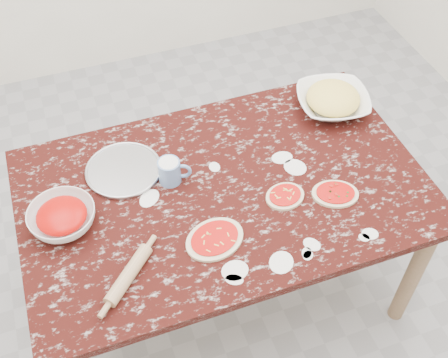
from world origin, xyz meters
TOP-DOWN VIEW (x-y plane):
  - ground at (0.00, 0.00)m, footprint 4.00×4.00m
  - worktable at (0.00, 0.00)m, footprint 1.60×1.00m
  - pizza_tray at (-0.35, 0.22)m, footprint 0.35×0.35m
  - sauce_bowl at (-0.62, 0.03)m, footprint 0.25×0.25m
  - cheese_bowl at (0.62, 0.28)m, footprint 0.38×0.38m
  - flour_mug at (-0.19, 0.11)m, footprint 0.13×0.09m
  - pizza_left at (-0.12, -0.23)m, footprint 0.26×0.23m
  - pizza_mid at (0.21, -0.13)m, footprint 0.18×0.16m
  - pizza_right at (0.40, -0.18)m, footprint 0.22×0.19m
  - rolling_pin at (-0.45, -0.28)m, footprint 0.21×0.21m

SIDE VIEW (x-z plane):
  - ground at x=0.00m, z-range 0.00..0.00m
  - worktable at x=0.00m, z-range 0.29..1.04m
  - pizza_tray at x=-0.35m, z-range 0.75..0.76m
  - pizza_mid at x=0.21m, z-range 0.75..0.77m
  - pizza_left at x=-0.12m, z-range 0.75..0.77m
  - pizza_right at x=0.40m, z-range 0.75..0.77m
  - rolling_pin at x=-0.45m, z-range 0.75..0.80m
  - cheese_bowl at x=0.62m, z-range 0.75..0.83m
  - sauce_bowl at x=-0.62m, z-range 0.75..0.83m
  - flour_mug at x=-0.19m, z-range 0.75..0.86m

